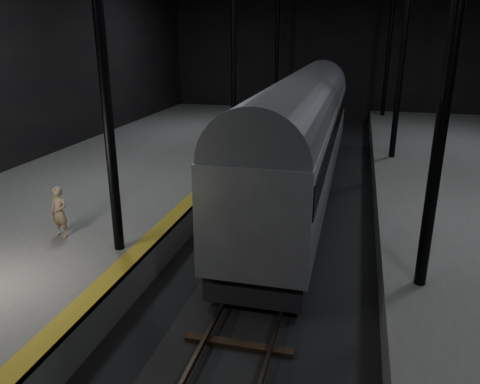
% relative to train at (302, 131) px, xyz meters
% --- Properties ---
extents(ground, '(44.00, 44.00, 0.00)m').
position_rel_train_xyz_m(ground, '(0.00, -4.27, -2.75)').
color(ground, black).
rests_on(ground, ground).
extents(platform_left, '(9.00, 43.80, 1.00)m').
position_rel_train_xyz_m(platform_left, '(-7.50, -4.27, -2.25)').
color(platform_left, '#575654').
rests_on(platform_left, ground).
extents(tactile_strip, '(0.50, 43.80, 0.01)m').
position_rel_train_xyz_m(tactile_strip, '(-3.25, -4.27, -1.74)').
color(tactile_strip, olive).
rests_on(tactile_strip, platform_left).
extents(track, '(2.40, 43.00, 0.24)m').
position_rel_train_xyz_m(track, '(0.00, -4.27, -2.68)').
color(track, '#3F3328').
rests_on(track, ground).
extents(train, '(2.77, 18.43, 4.93)m').
position_rel_train_xyz_m(train, '(0.00, 0.00, 0.00)').
color(train, '#989A9F').
rests_on(train, ground).
extents(woman, '(0.58, 0.43, 1.47)m').
position_rel_train_xyz_m(woman, '(-5.75, -7.96, -1.02)').
color(woman, '#917A59').
rests_on(woman, platform_left).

